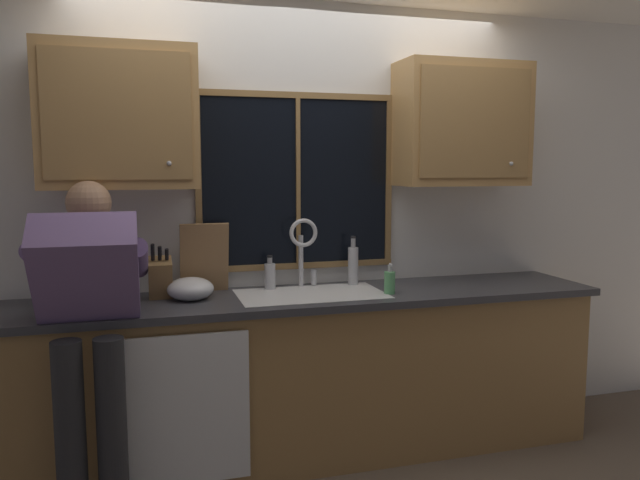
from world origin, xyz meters
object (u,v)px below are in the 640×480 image
Objects in this scene: soap_dispenser at (390,282)px; bottle_green_glass at (353,265)px; bottle_tall_clear at (270,275)px; person_standing at (89,314)px; mixing_bowl at (190,289)px; cutting_board at (204,258)px; knife_block at (160,278)px.

soap_dispenser is 0.59× the size of bottle_green_glass.
bottle_tall_clear is at bearing 179.41° from bottle_green_glass.
person_standing reaches higher than bottle_green_glass.
mixing_bowl is at bearing 36.85° from person_standing.
bottle_tall_clear is at bearing 17.78° from mixing_bowl.
soap_dispenser is (1.53, 0.19, 0.03)m from person_standing.
person_standing is 5.37× the size of bottle_green_glass.
soap_dispenser reaches higher than mixing_bowl.
bottle_tall_clear is at bearing -2.42° from cutting_board.
knife_block is 0.17m from mixing_bowl.
cutting_board is at bearing 177.58° from bottle_tall_clear.
knife_block is at bearing 51.71° from person_standing.
person_standing is 1.51m from bottle_green_glass.
bottle_green_glass reaches higher than bottle_tall_clear.
mixing_bowl is 0.96m from bottle_green_glass.
knife_block is 1.12× the size of bottle_green_glass.
mixing_bowl is at bearing -162.22° from bottle_tall_clear.
bottle_green_glass is (1.10, 0.09, 0.01)m from knife_block.
knife_block reaches higher than mixing_bowl.
bottle_tall_clear is (0.36, -0.02, -0.11)m from cutting_board.
bottle_tall_clear is (-0.60, 0.31, 0.01)m from soap_dispenser.
knife_block is 1.11m from bottle_green_glass.
cutting_board is (0.56, 0.52, 0.16)m from person_standing.
person_standing is 0.53m from knife_block.
cutting_board is at bearing 42.43° from person_standing.
cutting_board is at bearing 178.64° from bottle_green_glass.
knife_block is 0.61m from bottle_tall_clear.
knife_block is 1.66× the size of bottle_tall_clear.
cutting_board is 1.62× the size of mixing_bowl.
knife_block reaches higher than soap_dispenser.
bottle_green_glass is (0.86, -0.02, -0.07)m from cutting_board.
person_standing reaches higher than bottle_tall_clear.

